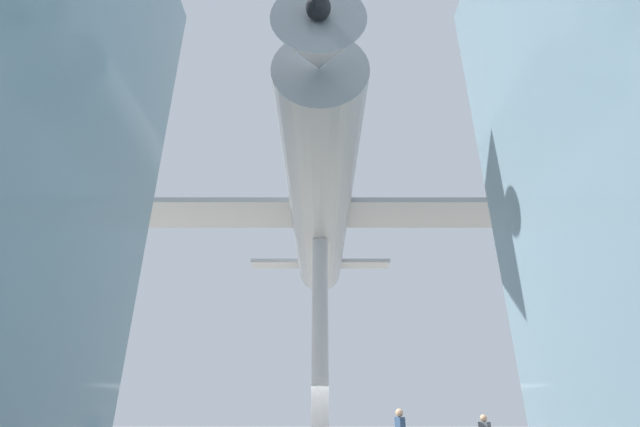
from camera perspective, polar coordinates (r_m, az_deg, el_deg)
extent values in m
cylinder|color=#B7B7BC|center=(13.79, 0.00, -17.59)|extent=(0.52, 0.52, 7.15)
cylinder|color=#93999E|center=(15.05, 0.00, 0.00)|extent=(2.07, 14.13, 2.01)
cube|color=#93999E|center=(15.05, 0.00, 0.00)|extent=(20.82, 2.26, 0.18)
cube|color=#93999E|center=(20.91, 0.06, -6.71)|extent=(6.66, 1.03, 0.18)
cube|color=#93999E|center=(21.27, 0.06, -3.91)|extent=(0.18, 1.10, 2.08)
cone|color=#93999E|center=(8.66, -0.18, 21.63)|extent=(1.72, 1.27, 1.71)
sphere|color=black|center=(8.12, -0.22, 25.75)|extent=(0.44, 0.44, 0.44)
sphere|color=tan|center=(17.60, 10.53, -24.66)|extent=(0.28, 0.28, 0.28)
sphere|color=tan|center=(18.83, 20.97, -24.12)|extent=(0.25, 0.25, 0.25)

